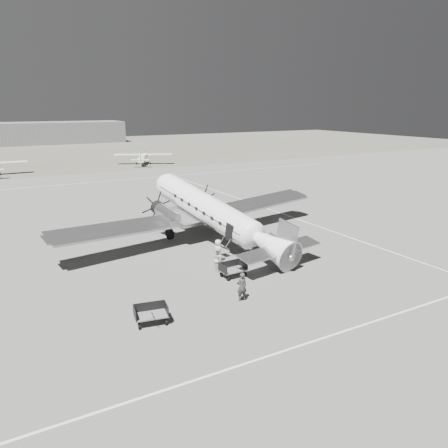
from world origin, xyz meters
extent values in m
plane|color=#60605E|center=(0.00, 0.00, 0.00)|extent=(260.00, 260.00, 0.00)
cube|color=silver|center=(0.00, -14.00, 0.01)|extent=(60.00, 0.15, 0.01)
cube|color=silver|center=(12.00, 0.00, 0.01)|extent=(0.15, 80.00, 0.01)
cube|color=silver|center=(0.00, 40.00, 0.01)|extent=(90.00, 0.15, 0.01)
cube|color=#5B594D|center=(0.00, 95.00, 0.00)|extent=(260.00, 90.00, 0.01)
cube|color=slate|center=(5.00, 120.00, 3.00)|extent=(42.00, 14.00, 6.00)
cube|color=slate|center=(5.00, 120.00, 6.30)|extent=(42.00, 14.00, 0.60)
imported|color=#313131|center=(-3.63, -8.05, 0.92)|extent=(0.70, 0.49, 1.83)
imported|color=silver|center=(-2.47, -2.87, 0.85)|extent=(0.77, 0.92, 1.71)
imported|color=silver|center=(-1.64, -1.33, 0.91)|extent=(0.80, 1.01, 1.82)
camera|label=1|loc=(-16.70, -29.20, 11.68)|focal=35.00mm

